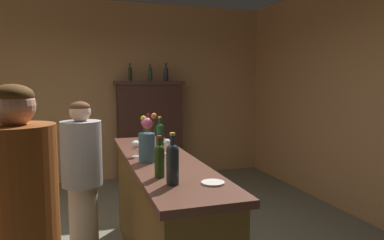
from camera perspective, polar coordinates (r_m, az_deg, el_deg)
The scene contains 16 objects.
wall_back at distance 6.09m, azimuth -15.41°, elevation 4.41°, with size 6.00×0.12×2.98m, color tan.
bar_counter at distance 3.11m, azimuth -4.90°, elevation -15.34°, with size 0.55×2.36×1.02m.
display_cabinet at distance 5.97m, azimuth -6.87°, elevation -1.41°, with size 1.14×0.37×1.67m.
wine_bottle_malbec at distance 2.19m, azimuth -3.16°, elevation -6.77°, with size 0.08×0.08×0.32m.
wine_bottle_rose at distance 2.36m, azimuth -5.28°, elevation -6.28°, with size 0.07×0.07×0.28m.
wine_bottle_merlot at distance 3.63m, azimuth -7.05°, elevation -1.78°, with size 0.06×0.06×0.31m.
wine_bottle_syrah at distance 3.47m, azimuth -5.23°, elevation -2.18°, with size 0.08×0.08×0.30m.
wine_glass_front at distance 3.38m, azimuth -7.03°, elevation -2.77°, with size 0.08×0.08×0.15m.
wine_glass_mid at distance 3.13m, azimuth -4.07°, elevation -3.72°, with size 0.07×0.07×0.13m.
wine_glass_rear at distance 3.04m, azimuth -9.06°, elevation -4.01°, with size 0.08×0.08×0.14m.
flower_arrangement at distance 2.80m, azimuth -7.31°, elevation -3.67°, with size 0.14×0.15×0.39m.
cheese_plate at distance 2.24m, azimuth 3.40°, elevation -10.11°, with size 0.15×0.15×0.01m, color white.
display_bottle_left at distance 5.87m, azimuth -9.98°, elevation 7.48°, with size 0.06×0.06×0.29m.
display_bottle_midleft at distance 5.92m, azimuth -6.80°, elevation 7.51°, with size 0.07×0.07×0.29m.
display_bottle_center at distance 5.98m, azimuth -4.23°, elevation 7.54°, with size 0.08×0.08×0.30m.
patron_redhead at distance 3.22m, azimuth -17.32°, elevation -9.22°, with size 0.34×0.34×1.49m.
Camera 1 is at (-0.25, -2.97, 1.65)m, focal length 32.93 mm.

